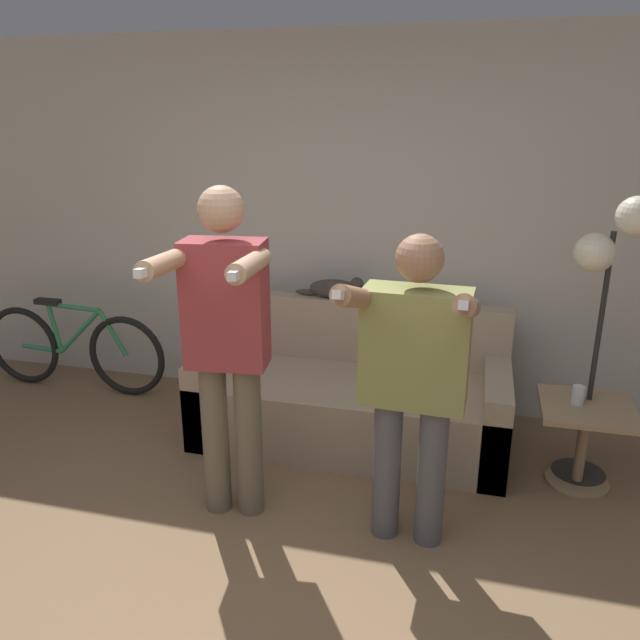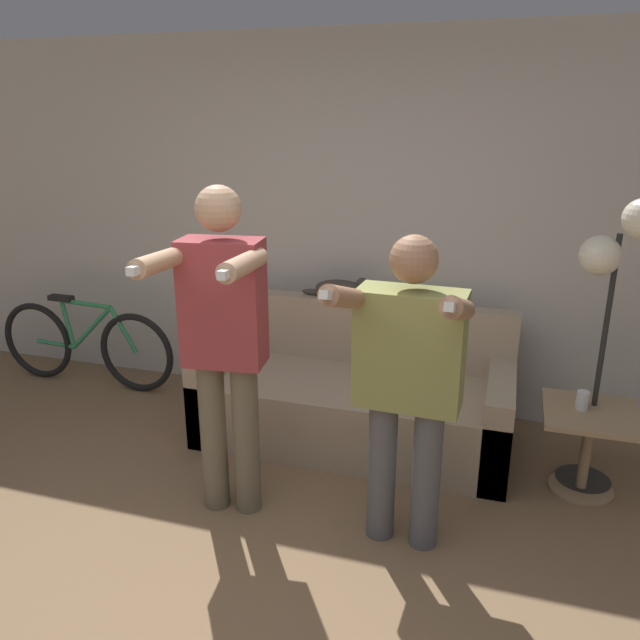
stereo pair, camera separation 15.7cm
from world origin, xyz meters
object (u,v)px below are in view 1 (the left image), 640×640
(couch, at_px, (351,399))
(cat, at_px, (336,288))
(cup, at_px, (578,395))
(bicycle, at_px, (73,349))
(side_table, at_px, (585,427))
(person_right, at_px, (413,372))
(person_left, at_px, (226,336))
(floor_lamp, at_px, (611,265))

(couch, bearing_deg, cat, 120.04)
(cup, xyz_separation_m, bicycle, (-3.59, 0.42, -0.22))
(couch, height_order, side_table, couch)
(person_right, height_order, bicycle, person_right)
(person_left, bearing_deg, bicycle, 139.33)
(person_right, distance_m, bicycle, 3.03)
(cat, relative_size, side_table, 0.94)
(couch, bearing_deg, person_right, -63.26)
(cat, relative_size, cup, 4.47)
(person_right, height_order, floor_lamp, floor_lamp)
(couch, distance_m, floor_lamp, 1.75)
(cat, height_order, cup, cat)
(floor_lamp, xyz_separation_m, bicycle, (-3.67, 0.34, -0.96))
(floor_lamp, bearing_deg, person_left, -155.62)
(couch, height_order, cat, cat)
(side_table, bearing_deg, couch, 171.69)
(cat, bearing_deg, bicycle, -177.49)
(floor_lamp, relative_size, cup, 15.43)
(person_left, bearing_deg, couch, 57.80)
(bicycle, bearing_deg, couch, -5.74)
(cat, height_order, floor_lamp, floor_lamp)
(cup, distance_m, bicycle, 3.62)
(person_left, relative_size, side_table, 3.42)
(cup, height_order, bicycle, bicycle)
(person_left, xyz_separation_m, floor_lamp, (1.87, 0.85, 0.28))
(cat, bearing_deg, couch, -59.96)
(person_left, height_order, side_table, person_left)
(person_right, distance_m, side_table, 1.31)
(person_left, distance_m, floor_lamp, 2.08)
(couch, bearing_deg, side_table, -8.31)
(person_left, distance_m, person_right, 0.94)
(person_right, xyz_separation_m, side_table, (0.91, 0.76, -0.55))
(floor_lamp, bearing_deg, cat, 165.08)
(bicycle, bearing_deg, person_right, -23.49)
(person_right, xyz_separation_m, floor_lamp, (0.94, 0.85, 0.37))
(person_right, height_order, side_table, person_right)
(couch, xyz_separation_m, person_right, (0.48, -0.96, 0.64))
(person_left, height_order, floor_lamp, person_left)
(person_left, relative_size, bicycle, 1.13)
(couch, relative_size, person_right, 1.27)
(couch, distance_m, person_left, 1.29)
(person_left, height_order, cup, person_left)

